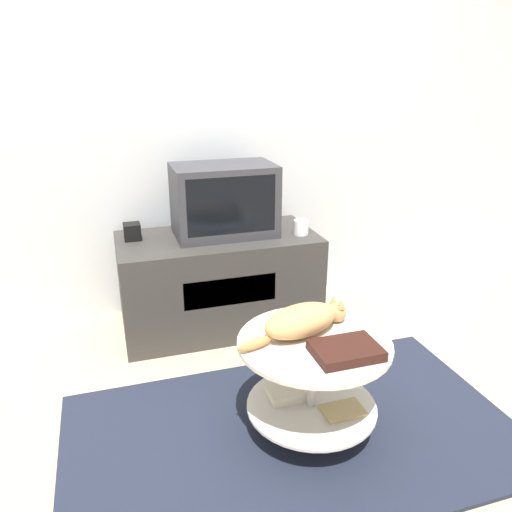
% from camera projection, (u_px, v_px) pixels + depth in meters
% --- Properties ---
extents(ground_plane, '(12.00, 12.00, 0.00)m').
position_uv_depth(ground_plane, '(293.00, 435.00, 2.25)').
color(ground_plane, tan).
extents(wall_back, '(8.00, 0.05, 2.60)m').
position_uv_depth(wall_back, '(212.00, 111.00, 3.14)').
color(wall_back, silver).
rests_on(wall_back, ground_plane).
extents(rug, '(2.01, 1.16, 0.02)m').
position_uv_depth(rug, '(293.00, 433.00, 2.25)').
color(rug, '#1E2333').
rests_on(rug, ground_plane).
extents(tv_stand, '(1.20, 0.59, 0.60)m').
position_uv_depth(tv_stand, '(219.00, 281.00, 3.13)').
color(tv_stand, '#33302D').
rests_on(tv_stand, ground_plane).
extents(tv, '(0.60, 0.38, 0.43)m').
position_uv_depth(tv, '(224.00, 200.00, 2.99)').
color(tv, '#333338').
rests_on(tv, tv_stand).
extents(speaker, '(0.10, 0.10, 0.10)m').
position_uv_depth(speaker, '(132.00, 232.00, 2.95)').
color(speaker, black).
rests_on(speaker, tv_stand).
extents(mug, '(0.09, 0.09, 0.09)m').
position_uv_depth(mug, '(301.00, 227.00, 3.04)').
color(mug, white).
rests_on(mug, tv_stand).
extents(coffee_table, '(0.66, 0.66, 0.46)m').
position_uv_depth(coffee_table, '(311.00, 374.00, 2.16)').
color(coffee_table, '#B2B2B7').
rests_on(coffee_table, rug).
extents(dvd_box, '(0.27, 0.19, 0.04)m').
position_uv_depth(dvd_box, '(346.00, 351.00, 1.99)').
color(dvd_box, black).
rests_on(dvd_box, coffee_table).
extents(cat, '(0.55, 0.28, 0.13)m').
position_uv_depth(cat, '(303.00, 320.00, 2.14)').
color(cat, tan).
rests_on(cat, coffee_table).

